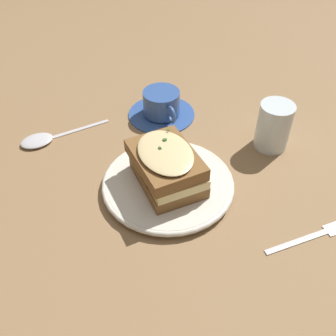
{
  "coord_description": "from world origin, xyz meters",
  "views": [
    {
      "loc": [
        0.02,
        0.47,
        0.5
      ],
      "look_at": [
        0.02,
        -0.01,
        0.05
      ],
      "focal_mm": 42.0,
      "sensor_mm": 36.0,
      "label": 1
    }
  ],
  "objects": [
    {
      "name": "sandwich",
      "position": [
        0.02,
        -0.01,
        0.05
      ],
      "size": [
        0.14,
        0.16,
        0.07
      ],
      "rotation": [
        0.0,
        0.0,
        5.13
      ],
      "color": "brown",
      "rests_on": "dinner_plate"
    },
    {
      "name": "dinner_plate",
      "position": [
        0.02,
        -0.01,
        0.01
      ],
      "size": [
        0.23,
        0.23,
        0.02
      ],
      "color": "silver",
      "rests_on": "ground_plane"
    },
    {
      "name": "water_glass",
      "position": [
        -0.18,
        -0.13,
        0.05
      ],
      "size": [
        0.06,
        0.06,
        0.09
      ],
      "primitive_type": "cylinder",
      "color": "silver",
      "rests_on": "ground_plane"
    },
    {
      "name": "ground_plane",
      "position": [
        0.0,
        0.0,
        0.0
      ],
      "size": [
        2.4,
        2.4,
        0.0
      ],
      "primitive_type": "plane",
      "color": "olive"
    },
    {
      "name": "teacup_with_saucer",
      "position": [
        0.03,
        -0.22,
        0.02
      ],
      "size": [
        0.14,
        0.14,
        0.06
      ],
      "rotation": [
        0.0,
        0.0,
        2.0
      ],
      "color": "#33569E",
      "rests_on": "ground_plane"
    },
    {
      "name": "fork",
      "position": [
        -0.23,
        0.09,
        0.0
      ],
      "size": [
        0.17,
        0.08,
        0.0
      ],
      "rotation": [
        0.0,
        0.0,
        1.95
      ],
      "color": "silver",
      "rests_on": "ground_plane"
    },
    {
      "name": "spoon",
      "position": [
        0.27,
        -0.14,
        0.0
      ],
      "size": [
        0.17,
        0.11,
        0.01
      ],
      "rotation": [
        0.0,
        0.0,
        5.22
      ],
      "color": "silver",
      "rests_on": "ground_plane"
    }
  ]
}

